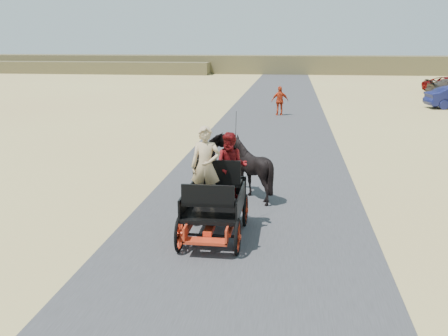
# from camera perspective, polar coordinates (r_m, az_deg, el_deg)

# --- Properties ---
(ground) EXTENTS (140.00, 140.00, 0.00)m
(ground) POSITION_cam_1_polar(r_m,az_deg,el_deg) (9.49, 0.88, -12.70)
(ground) COLOR tan
(road) EXTENTS (6.00, 140.00, 0.01)m
(road) POSITION_cam_1_polar(r_m,az_deg,el_deg) (9.49, 0.88, -12.67)
(road) COLOR #38383A
(road) RESTS_ON ground
(ridge_far) EXTENTS (140.00, 6.00, 2.40)m
(ridge_far) POSITION_cam_1_polar(r_m,az_deg,el_deg) (70.48, 7.07, 11.67)
(ridge_far) COLOR brown
(ridge_far) RESTS_ON ground
(ridge_near) EXTENTS (40.00, 4.00, 1.60)m
(ridge_near) POSITION_cam_1_polar(r_m,az_deg,el_deg) (73.36, -17.59, 10.91)
(ridge_near) COLOR brown
(ridge_near) RESTS_ON ground
(carriage) EXTENTS (1.30, 2.40, 0.72)m
(carriage) POSITION_cam_1_polar(r_m,az_deg,el_deg) (11.33, -1.10, -6.11)
(carriage) COLOR black
(carriage) RESTS_ON ground
(horse_left) EXTENTS (0.91, 2.01, 1.70)m
(horse_left) POSITION_cam_1_polar(r_m,az_deg,el_deg) (14.10, -1.45, 0.08)
(horse_left) COLOR black
(horse_left) RESTS_ON ground
(horse_right) EXTENTS (1.37, 1.54, 1.70)m
(horse_right) POSITION_cam_1_polar(r_m,az_deg,el_deg) (13.97, 3.01, -0.06)
(horse_right) COLOR black
(horse_right) RESTS_ON ground
(driver_man) EXTENTS (0.66, 0.43, 1.80)m
(driver_man) POSITION_cam_1_polar(r_m,az_deg,el_deg) (11.03, -2.12, 0.18)
(driver_man) COLOR tan
(driver_man) RESTS_ON carriage
(passenger_woman) EXTENTS (0.77, 0.60, 1.58)m
(passenger_woman) POSITION_cam_1_polar(r_m,az_deg,el_deg) (11.51, 0.81, 0.22)
(passenger_woman) COLOR #660C0F
(passenger_woman) RESTS_ON carriage
(pedestrian) EXTENTS (1.08, 0.62, 1.73)m
(pedestrian) POSITION_cam_1_polar(r_m,az_deg,el_deg) (30.07, 6.41, 7.63)
(pedestrian) COLOR red
(pedestrian) RESTS_ON ground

